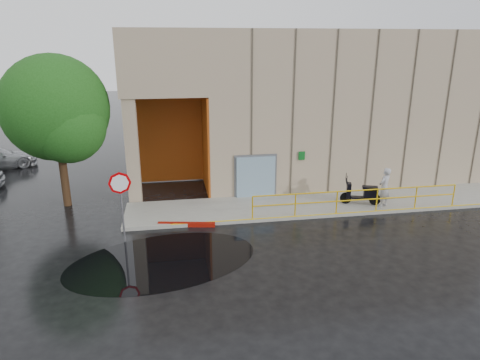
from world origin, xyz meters
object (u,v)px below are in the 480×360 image
object	(u,v)px
scooter	(362,187)
red_curb	(186,224)
stop_sign	(121,192)
tree_near	(58,113)
person	(384,187)

from	to	relation	value
scooter	red_curb	world-z (taller)	scooter
stop_sign	tree_near	bearing A→B (deg)	136.36
person	stop_sign	world-z (taller)	stop_sign
person	scooter	world-z (taller)	person
stop_sign	person	bearing A→B (deg)	20.23
person	red_curb	size ratio (longest dim) A/B	0.77
red_curb	person	bearing A→B (deg)	2.96
red_curb	tree_near	xyz separation A→B (m)	(-5.31, 3.30, 4.34)
scooter	tree_near	world-z (taller)	tree_near
red_curb	tree_near	world-z (taller)	tree_near
person	scooter	size ratio (longest dim) A/B	0.97
scooter	tree_near	size ratio (longest dim) A/B	0.27
scooter	red_curb	distance (m)	8.27
red_curb	tree_near	bearing A→B (deg)	148.15
tree_near	red_curb	bearing A→B (deg)	-31.85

